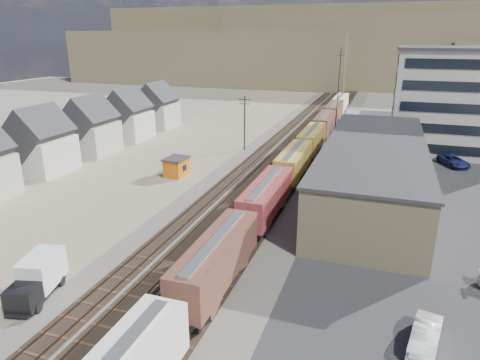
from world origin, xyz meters
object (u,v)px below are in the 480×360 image
(maintenance_shed, at_px, (177,167))
(parked_car_white, at_px, (425,336))
(freight_train, at_px, (304,149))
(utility_pole_north, at_px, (245,122))
(parked_car_blue, at_px, (454,161))
(box_truck, at_px, (38,278))

(maintenance_shed, relative_size, parked_car_white, 0.83)
(freight_train, relative_size, utility_pole_north, 11.97)
(freight_train, bearing_deg, utility_pole_north, 151.99)
(parked_car_white, bearing_deg, utility_pole_north, 132.56)
(maintenance_shed, distance_m, parked_car_blue, 44.92)
(utility_pole_north, distance_m, maintenance_shed, 19.04)
(maintenance_shed, bearing_deg, parked_car_white, -40.43)
(freight_train, height_order, utility_pole_north, utility_pole_north)
(parked_car_blue, bearing_deg, maintenance_shed, -179.39)
(freight_train, bearing_deg, box_truck, -107.10)
(box_truck, bearing_deg, parked_car_white, 7.24)
(freight_train, xyz_separation_m, utility_pole_north, (-12.30, 6.54, 2.50))
(box_truck, xyz_separation_m, parked_car_white, (29.59, 3.76, -0.85))
(freight_train, distance_m, maintenance_shed, 20.71)
(parked_car_white, distance_m, parked_car_blue, 48.25)
(freight_train, distance_m, utility_pole_north, 14.15)
(box_truck, xyz_separation_m, parked_car_blue, (36.79, 51.47, -0.81))
(freight_train, xyz_separation_m, parked_car_white, (16.16, -39.89, -1.98))
(parked_car_blue, bearing_deg, freight_train, 173.70)
(utility_pole_north, xyz_separation_m, box_truck, (-1.13, -50.19, -3.63))
(box_truck, height_order, parked_car_white, box_truck)
(freight_train, distance_m, box_truck, 45.68)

